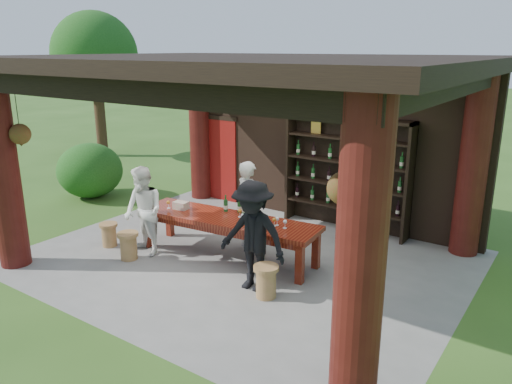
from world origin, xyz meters
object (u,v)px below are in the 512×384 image
Objects in this scene: stool_far_left at (109,234)px; wine_shelf at (346,174)px; guest_man at (253,236)px; stool_near_right at (266,281)px; host at (249,205)px; napkin_basket at (181,205)px; stool_near_left at (128,245)px; guest_woman at (144,211)px; tasting_table at (227,223)px.

wine_shelf is at bearing 46.23° from stool_far_left.
guest_man is (3.23, 0.13, 0.63)m from stool_far_left.
guest_man reaches higher than stool_near_right.
host is 1.25m from napkin_basket.
napkin_basket reaches higher than stool_near_left.
stool_near_left is 0.28× the size of guest_man.
host is 1.03× the size of guest_woman.
stool_near_right is at bearing 4.21° from stool_near_left.
stool_far_left is at bearing -180.00° from stool_near_right.
guest_man is at bearing 11.99° from guest_woman.
stool_near_right is 0.70m from guest_man.
guest_man is (-0.02, -3.27, -0.29)m from wine_shelf.
napkin_basket reaches higher than tasting_table.
stool_far_left is 0.26× the size of guest_man.
guest_man is at bearing -17.02° from napkin_basket.
wine_shelf is 5.33× the size of stool_near_left.
guest_woman reaches higher than stool_far_left.
guest_man reaches higher than guest_woman.
guest_woman is at bearing 63.76° from host.
stool_near_left is 2.56m from guest_man.
tasting_table is 1.79m from stool_near_left.
napkin_basket is (-2.06, 0.63, -0.05)m from guest_man.
wine_shelf is 1.51× the size of guest_man.
tasting_table is 1.98× the size of guest_man.
napkin_basket is at bearing 67.65° from stool_near_left.
napkin_basket is (0.33, 0.62, 0.01)m from guest_woman.
napkin_basket is at bearing 74.21° from guest_woman.
tasting_table is 13.25× the size of napkin_basket.
stool_far_left is at bearing 165.10° from stool_near_left.
wine_shelf is at bearing -97.78° from host.
guest_man is at bearing 147.86° from host.
guest_woman is 0.93× the size of guest_man.
stool_far_left is at bearing -179.75° from guest_man.
napkin_basket is at bearing 53.60° from host.
stool_near_left is 0.98× the size of stool_near_right.
wine_shelf is 4.06m from guest_woman.
guest_man is 6.70× the size of napkin_basket.
tasting_table is 0.61m from host.
napkin_basket is (-1.05, -0.69, -0.01)m from host.
stool_near_left is at bearing -142.13° from tasting_table.
wine_shelf reaches higher than guest_man.
tasting_table is at bearing 148.22° from stool_near_right.
wine_shelf is at bearing 65.74° from guest_woman.
guest_man reaches higher than stool_near_left.
stool_far_left is at bearing 53.42° from host.
wine_shelf is at bearing 51.67° from napkin_basket.
wine_shelf is 4.79m from stool_far_left.
stool_near_right is 0.29× the size of guest_man.
wine_shelf is 10.14× the size of napkin_basket.
stool_far_left is (-2.15, -0.87, -0.39)m from tasting_table.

